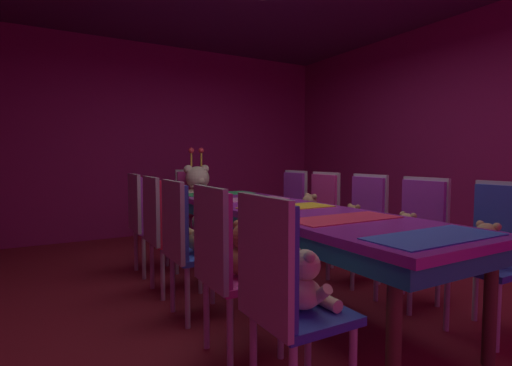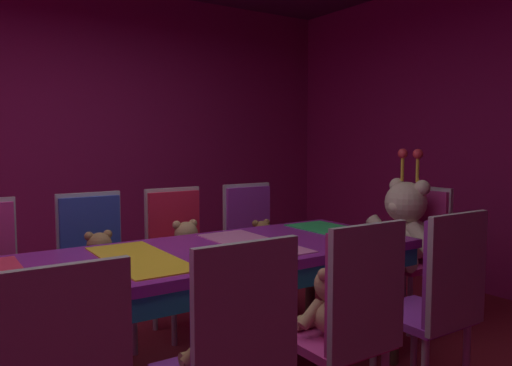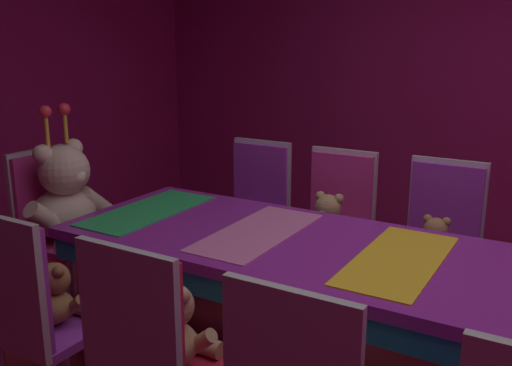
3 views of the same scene
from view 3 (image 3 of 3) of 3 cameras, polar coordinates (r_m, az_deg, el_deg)
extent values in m
cube|color=#8C1959|center=(4.79, 23.90, 10.56)|extent=(0.12, 6.40, 2.80)
cube|color=purple|center=(2.40, 14.14, -8.11)|extent=(0.90, 3.13, 0.05)
cube|color=teal|center=(2.43, 14.03, -9.74)|extent=(0.88, 3.07, 0.10)
cylinder|color=#4C3826|center=(3.47, -7.28, -7.25)|extent=(0.07, 0.07, 0.69)
cylinder|color=#4C3826|center=(2.96, -16.57, -11.71)|extent=(0.07, 0.07, 0.69)
cube|color=yellow|center=(2.39, 14.18, -7.49)|extent=(0.77, 0.32, 0.01)
cube|color=pink|center=(2.64, 0.19, -4.95)|extent=(0.77, 0.32, 0.01)
cube|color=green|center=(3.02, -10.79, -2.73)|extent=(0.77, 0.32, 0.01)
sphere|color=#9E7247|center=(1.81, 6.64, -16.80)|extent=(0.15, 0.15, 0.15)
sphere|color=tan|center=(1.86, 7.31, -16.37)|extent=(0.06, 0.06, 0.06)
sphere|color=#9E7247|center=(1.79, 4.74, -15.05)|extent=(0.06, 0.06, 0.06)
sphere|color=#9E7247|center=(1.75, 8.24, -15.89)|extent=(0.06, 0.06, 0.06)
cube|color=red|center=(1.94, -12.23, -13.80)|extent=(0.05, 0.38, 0.50)
cube|color=#B2B2B7|center=(1.93, -12.67, -14.04)|extent=(0.03, 0.41, 0.55)
ellipsoid|color=tan|center=(2.14, -8.60, -15.80)|extent=(0.20, 0.20, 0.16)
sphere|color=tan|center=(2.08, -8.44, -12.16)|extent=(0.16, 0.16, 0.16)
sphere|color=tan|center=(2.12, -7.49, -11.91)|extent=(0.06, 0.06, 0.06)
sphere|color=tan|center=(2.08, -10.12, -10.43)|extent=(0.06, 0.06, 0.06)
sphere|color=tan|center=(2.01, -7.46, -11.24)|extent=(0.06, 0.06, 0.06)
cylinder|color=tan|center=(2.21, -10.00, -14.25)|extent=(0.06, 0.14, 0.13)
cylinder|color=tan|center=(2.10, -5.69, -15.73)|extent=(0.06, 0.14, 0.13)
cylinder|color=tan|center=(2.28, -7.49, -15.25)|extent=(0.07, 0.15, 0.07)
cylinder|color=tan|center=(2.22, -5.25, -16.00)|extent=(0.07, 0.15, 0.07)
cube|color=purple|center=(2.59, -19.54, -13.58)|extent=(0.40, 0.40, 0.04)
cube|color=purple|center=(2.38, -23.42, -9.30)|extent=(0.05, 0.38, 0.50)
cube|color=#B2B2B7|center=(2.37, -23.85, -9.45)|extent=(0.03, 0.41, 0.55)
cylinder|color=#B2B2B7|center=(2.89, -18.77, -15.56)|extent=(0.04, 0.04, 0.42)
ellipsoid|color=olive|center=(2.54, -19.72, -11.70)|extent=(0.17, 0.17, 0.13)
sphere|color=olive|center=(2.50, -19.69, -9.09)|extent=(0.13, 0.13, 0.13)
sphere|color=#AE7747|center=(2.53, -18.87, -8.98)|extent=(0.05, 0.05, 0.05)
sphere|color=olive|center=(2.51, -20.79, -7.85)|extent=(0.05, 0.05, 0.05)
sphere|color=olive|center=(2.44, -19.29, -8.39)|extent=(0.05, 0.05, 0.05)
cylinder|color=olive|center=(2.62, -20.36, -10.67)|extent=(0.05, 0.12, 0.11)
cylinder|color=olive|center=(2.50, -17.86, -11.69)|extent=(0.05, 0.12, 0.11)
cylinder|color=olive|center=(2.66, -18.43, -11.53)|extent=(0.06, 0.13, 0.06)
cylinder|color=olive|center=(2.60, -17.10, -12.06)|extent=(0.06, 0.13, 0.06)
cube|color=purple|center=(3.19, 17.43, -7.98)|extent=(0.40, 0.40, 0.04)
cube|color=purple|center=(3.27, 18.53, -2.51)|extent=(0.05, 0.38, 0.50)
cube|color=#B2B2B7|center=(3.29, 18.62, -2.41)|extent=(0.03, 0.41, 0.55)
cylinder|color=#B2B2B7|center=(3.46, 15.17, -10.19)|extent=(0.04, 0.04, 0.42)
cylinder|color=#B2B2B7|center=(3.40, 20.46, -11.06)|extent=(0.04, 0.04, 0.42)
cylinder|color=#B2B2B7|center=(3.18, 13.55, -12.36)|extent=(0.04, 0.04, 0.42)
cylinder|color=#B2B2B7|center=(3.11, 19.33, -13.38)|extent=(0.04, 0.04, 0.42)
ellipsoid|color=#9E7247|center=(3.16, 17.56, -6.45)|extent=(0.16, 0.16, 0.13)
sphere|color=#9E7247|center=(3.11, 17.66, -4.53)|extent=(0.13, 0.13, 0.13)
sphere|color=tan|center=(3.07, 17.45, -4.93)|extent=(0.05, 0.05, 0.05)
sphere|color=#9E7247|center=(3.09, 18.66, -3.73)|extent=(0.05, 0.05, 0.05)
sphere|color=#9E7247|center=(3.11, 16.92, -3.48)|extent=(0.05, 0.05, 0.05)
cylinder|color=#9E7247|center=(3.11, 18.88, -6.64)|extent=(0.04, 0.11, 0.11)
cylinder|color=#9E7247|center=(3.14, 16.00, -6.20)|extent=(0.04, 0.11, 0.11)
cylinder|color=#9E7247|center=(3.07, 17.81, -7.96)|extent=(0.06, 0.12, 0.06)
cylinder|color=#9E7247|center=(3.08, 16.26, -7.71)|extent=(0.06, 0.12, 0.06)
cube|color=#CC338C|center=(3.33, 7.26, -6.42)|extent=(0.40, 0.40, 0.04)
cube|color=#CC338C|center=(3.41, 8.61, -1.22)|extent=(0.05, 0.38, 0.50)
cube|color=#B2B2B7|center=(3.43, 8.75, -1.14)|extent=(0.03, 0.41, 0.55)
cylinder|color=#B2B2B7|center=(3.62, 5.82, -8.61)|extent=(0.04, 0.04, 0.42)
cylinder|color=#B2B2B7|center=(3.51, 10.63, -9.55)|extent=(0.04, 0.04, 0.42)
cylinder|color=#B2B2B7|center=(3.35, 3.47, -10.47)|extent=(0.04, 0.04, 0.42)
cylinder|color=#B2B2B7|center=(3.23, 8.62, -11.59)|extent=(0.04, 0.04, 0.42)
ellipsoid|color=tan|center=(3.30, 7.31, -4.72)|extent=(0.19, 0.19, 0.15)
sphere|color=tan|center=(3.24, 7.27, -2.49)|extent=(0.15, 0.15, 0.15)
sphere|color=tan|center=(3.20, 6.89, -2.93)|extent=(0.06, 0.06, 0.06)
sphere|color=tan|center=(3.22, 8.36, -1.58)|extent=(0.06, 0.06, 0.06)
sphere|color=tan|center=(3.26, 6.50, -1.31)|extent=(0.06, 0.06, 0.06)
cylinder|color=tan|center=(3.23, 8.61, -4.93)|extent=(0.05, 0.14, 0.13)
cylinder|color=tan|center=(3.30, 5.52, -4.40)|extent=(0.05, 0.14, 0.13)
cylinder|color=tan|center=(3.19, 7.22, -6.38)|extent=(0.07, 0.14, 0.07)
cylinder|color=tan|center=(3.23, 5.56, -6.08)|extent=(0.07, 0.14, 0.07)
cube|color=purple|center=(3.60, -1.00, -4.74)|extent=(0.40, 0.40, 0.04)
cube|color=purple|center=(3.67, 0.46, 0.04)|extent=(0.05, 0.38, 0.50)
cube|color=#B2B2B7|center=(3.68, 0.63, 0.12)|extent=(0.03, 0.41, 0.55)
cylinder|color=#B2B2B7|center=(3.88, -1.76, -6.89)|extent=(0.04, 0.04, 0.42)
cylinder|color=#B2B2B7|center=(3.73, 2.43, -7.79)|extent=(0.04, 0.04, 0.42)
cylinder|color=#B2B2B7|center=(3.64, -4.49, -8.44)|extent=(0.04, 0.04, 0.42)
cylinder|color=#B2B2B7|center=(3.48, -0.11, -9.51)|extent=(0.04, 0.04, 0.42)
cube|color=#CC338C|center=(3.56, -18.56, -5.72)|extent=(0.40, 0.40, 0.04)
cube|color=#CC338C|center=(3.62, -20.78, -1.11)|extent=(0.38, 0.05, 0.50)
cube|color=#B2B2B7|center=(3.63, -20.99, -1.07)|extent=(0.41, 0.03, 0.55)
cylinder|color=#B2B2B7|center=(3.85, -18.07, -7.81)|extent=(0.04, 0.04, 0.42)
cylinder|color=#B2B2B7|center=(3.63, -14.67, -8.93)|extent=(0.04, 0.04, 0.42)
cylinder|color=#B2B2B7|center=(3.67, -21.84, -9.28)|extent=(0.04, 0.04, 0.42)
cylinder|color=#B2B2B7|center=(3.44, -18.50, -10.60)|extent=(0.04, 0.04, 0.42)
ellipsoid|color=beige|center=(3.50, -18.80, -2.93)|extent=(0.37, 0.37, 0.29)
sphere|color=beige|center=(3.41, -18.80, 1.21)|extent=(0.29, 0.29, 0.29)
sphere|color=#FFF2C8|center=(3.35, -17.65, 0.66)|extent=(0.11, 0.11, 0.11)
sphere|color=beige|center=(3.49, -17.93, 3.39)|extent=(0.11, 0.11, 0.11)
sphere|color=beige|center=(3.35, -20.72, 2.73)|extent=(0.11, 0.11, 0.11)
cylinder|color=beige|center=(3.56, -15.83, -1.95)|extent=(0.26, 0.10, 0.24)
cylinder|color=beige|center=(3.33, -20.35, -3.43)|extent=(0.26, 0.10, 0.24)
cylinder|color=beige|center=(3.43, -14.82, -4.76)|extent=(0.27, 0.13, 0.13)
cylinder|color=beige|center=(3.30, -17.20, -5.65)|extent=(0.27, 0.13, 0.13)
cylinder|color=gold|center=(3.44, -18.65, 5.46)|extent=(0.02, 0.02, 0.20)
sphere|color=#E5333F|center=(3.43, -18.78, 7.07)|extent=(0.07, 0.07, 0.07)
cylinder|color=gold|center=(3.35, -20.34, 5.11)|extent=(0.02, 0.02, 0.20)
sphere|color=#E5333F|center=(3.34, -20.49, 6.76)|extent=(0.07, 0.07, 0.07)
camera|label=1|loc=(2.06, 105.87, -17.50)|focal=27.26mm
camera|label=2|loc=(4.51, 34.38, 8.14)|focal=35.35mm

